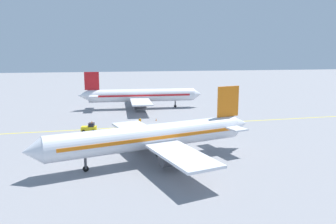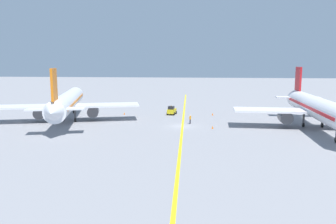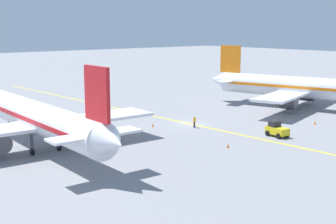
{
  "view_description": "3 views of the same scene",
  "coord_description": "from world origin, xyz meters",
  "px_view_note": "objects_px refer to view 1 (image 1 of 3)",
  "views": [
    {
      "loc": [
        69.66,
        -9.51,
        16.17
      ],
      "look_at": [
        1.53,
        3.25,
        3.32
      ],
      "focal_mm": 35.0,
      "sensor_mm": 36.0,
      "label": 1
    },
    {
      "loc": [
        -3.88,
        58.4,
        11.4
      ],
      "look_at": [
        2.55,
        0.95,
        2.72
      ],
      "focal_mm": 35.0,
      "sensor_mm": 36.0,
      "label": 2
    },
    {
      "loc": [
        -45.17,
        -49.78,
        14.09
      ],
      "look_at": [
        -3.86,
        0.14,
        2.18
      ],
      "focal_mm": 50.0,
      "sensor_mm": 36.0,
      "label": 3
    }
  ],
  "objects_px": {
    "traffic_cone_by_wingtip": "(94,145)",
    "traffic_cone_near_nose": "(92,122)",
    "baggage_tug_white": "(89,128)",
    "airplane_adjacent_stand": "(153,137)",
    "airplane_at_gate": "(141,96)",
    "ground_crew_worker": "(140,121)",
    "traffic_cone_mid_apron": "(156,120)"
  },
  "relations": [
    {
      "from": "baggage_tug_white",
      "to": "traffic_cone_mid_apron",
      "type": "relative_size",
      "value": 5.76
    },
    {
      "from": "airplane_adjacent_stand",
      "to": "baggage_tug_white",
      "type": "bearing_deg",
      "value": -152.64
    },
    {
      "from": "baggage_tug_white",
      "to": "traffic_cone_by_wingtip",
      "type": "bearing_deg",
      "value": 6.52
    },
    {
      "from": "airplane_adjacent_stand",
      "to": "baggage_tug_white",
      "type": "distance_m",
      "value": 22.4
    },
    {
      "from": "baggage_tug_white",
      "to": "traffic_cone_by_wingtip",
      "type": "distance_m",
      "value": 10.58
    },
    {
      "from": "airplane_at_gate",
      "to": "baggage_tug_white",
      "type": "distance_m",
      "value": 29.75
    },
    {
      "from": "traffic_cone_by_wingtip",
      "to": "traffic_cone_near_nose",
      "type": "bearing_deg",
      "value": -176.82
    },
    {
      "from": "baggage_tug_white",
      "to": "ground_crew_worker",
      "type": "height_order",
      "value": "baggage_tug_white"
    },
    {
      "from": "traffic_cone_by_wingtip",
      "to": "ground_crew_worker",
      "type": "bearing_deg",
      "value": 147.73
    },
    {
      "from": "airplane_adjacent_stand",
      "to": "ground_crew_worker",
      "type": "distance_m",
      "value": 24.5
    },
    {
      "from": "airplane_adjacent_stand",
      "to": "traffic_cone_by_wingtip",
      "type": "bearing_deg",
      "value": -135.72
    },
    {
      "from": "airplane_at_gate",
      "to": "baggage_tug_white",
      "type": "bearing_deg",
      "value": -26.54
    },
    {
      "from": "ground_crew_worker",
      "to": "traffic_cone_mid_apron",
      "type": "bearing_deg",
      "value": 133.92
    },
    {
      "from": "airplane_adjacent_stand",
      "to": "baggage_tug_white",
      "type": "xyz_separation_m",
      "value": [
        -19.74,
        -10.21,
        -2.81
      ]
    },
    {
      "from": "baggage_tug_white",
      "to": "traffic_cone_by_wingtip",
      "type": "relative_size",
      "value": 5.76
    },
    {
      "from": "traffic_cone_near_nose",
      "to": "traffic_cone_mid_apron",
      "type": "xyz_separation_m",
      "value": [
        0.34,
        14.87,
        0.0
      ]
    },
    {
      "from": "airplane_at_gate",
      "to": "traffic_cone_by_wingtip",
      "type": "relative_size",
      "value": 64.5
    },
    {
      "from": "airplane_adjacent_stand",
      "to": "traffic_cone_by_wingtip",
      "type": "xyz_separation_m",
      "value": [
        -9.24,
        -9.01,
        -3.43
      ]
    },
    {
      "from": "airplane_adjacent_stand",
      "to": "ground_crew_worker",
      "type": "height_order",
      "value": "airplane_adjacent_stand"
    },
    {
      "from": "traffic_cone_near_nose",
      "to": "traffic_cone_by_wingtip",
      "type": "distance_m",
      "value": 19.56
    },
    {
      "from": "ground_crew_worker",
      "to": "traffic_cone_by_wingtip",
      "type": "bearing_deg",
      "value": -32.27
    },
    {
      "from": "airplane_at_gate",
      "to": "baggage_tug_white",
      "type": "relative_size",
      "value": 11.19
    },
    {
      "from": "airplane_adjacent_stand",
      "to": "traffic_cone_near_nose",
      "type": "height_order",
      "value": "airplane_adjacent_stand"
    },
    {
      "from": "traffic_cone_mid_apron",
      "to": "traffic_cone_near_nose",
      "type": "bearing_deg",
      "value": -91.32
    },
    {
      "from": "baggage_tug_white",
      "to": "traffic_cone_near_nose",
      "type": "distance_m",
      "value": 9.06
    },
    {
      "from": "traffic_cone_by_wingtip",
      "to": "airplane_adjacent_stand",
      "type": "bearing_deg",
      "value": 44.28
    },
    {
      "from": "traffic_cone_near_nose",
      "to": "traffic_cone_by_wingtip",
      "type": "xyz_separation_m",
      "value": [
        19.53,
        1.08,
        0.0
      ]
    },
    {
      "from": "airplane_adjacent_stand",
      "to": "traffic_cone_mid_apron",
      "type": "relative_size",
      "value": 63.51
    },
    {
      "from": "traffic_cone_near_nose",
      "to": "airplane_at_gate",
      "type": "bearing_deg",
      "value": 143.08
    },
    {
      "from": "ground_crew_worker",
      "to": "baggage_tug_white",
      "type": "bearing_deg",
      "value": -66.81
    },
    {
      "from": "baggage_tug_white",
      "to": "traffic_cone_near_nose",
      "type": "bearing_deg",
      "value": 179.28
    },
    {
      "from": "baggage_tug_white",
      "to": "traffic_cone_by_wingtip",
      "type": "xyz_separation_m",
      "value": [
        10.49,
        1.2,
        -0.63
      ]
    }
  ]
}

